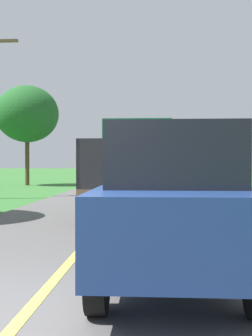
# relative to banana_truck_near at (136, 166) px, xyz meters

# --- Properties ---
(ground_plane) EXTENTS (200.00, 200.00, 0.00)m
(ground_plane) POSITION_rel_banana_truck_near_xyz_m (-0.70, -9.20, -1.46)
(ground_plane) COLOR #336B2D
(road_surface) EXTENTS (6.40, 120.00, 0.08)m
(road_surface) POSITION_rel_banana_truck_near_xyz_m (-0.70, -9.20, -1.42)
(road_surface) COLOR #565454
(road_surface) RESTS_ON ground
(centre_line) EXTENTS (0.14, 108.00, 0.01)m
(centre_line) POSITION_rel_banana_truck_near_xyz_m (-0.70, -9.20, -1.38)
(centre_line) COLOR #E0D64C
(centre_line) RESTS_ON road_surface
(banana_truck_near) EXTENTS (2.38, 5.82, 2.80)m
(banana_truck_near) POSITION_rel_banana_truck_near_xyz_m (0.00, 0.00, 0.00)
(banana_truck_near) COLOR #2D2D30
(banana_truck_near) RESTS_ON road_surface
(banana_truck_far) EXTENTS (2.38, 5.81, 2.80)m
(banana_truck_far) POSITION_rel_banana_truck_near_xyz_m (0.15, 11.94, 0.01)
(banana_truck_far) COLOR #2D2D30
(banana_truck_far) RESTS_ON road_surface
(roadside_tree_near_left) EXTENTS (4.18, 4.18, 6.63)m
(roadside_tree_near_left) POSITION_rel_banana_truck_near_xyz_m (-7.98, 16.42, 3.27)
(roadside_tree_near_left) COLOR #4C3823
(roadside_tree_near_left) RESTS_ON ground
(following_car) EXTENTS (1.74, 4.10, 1.92)m
(following_car) POSITION_rel_banana_truck_near_xyz_m (0.78, -7.80, -0.39)
(following_car) COLOR navy
(following_car) RESTS_ON road_surface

